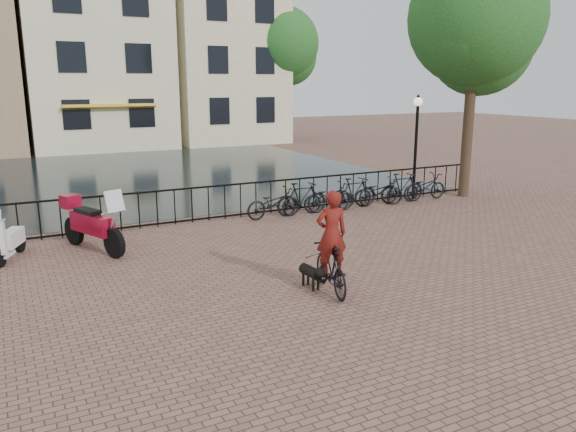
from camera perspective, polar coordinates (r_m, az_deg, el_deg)
name	(u,v)px	position (r m, az deg, el deg)	size (l,w,h in m)	color
ground	(370,322)	(9.68, 8.33, -10.65)	(100.00, 100.00, 0.00)	brown
canal_water	(137,175)	(25.29, -15.10, 4.08)	(20.00, 20.00, 0.00)	black
railing	(209,204)	(16.37, -8.07, 1.26)	(20.00, 0.05, 1.02)	black
canal_house_mid	(92,49)	(37.62, -19.30, 15.76)	(8.00, 9.50, 11.80)	beige
canal_house_right	(216,40)	(39.68, -7.37, 17.31)	(7.00, 9.00, 13.30)	#C6BA93
tree_near_right	(476,18)	(20.51, 18.57, 18.53)	(4.48, 4.48, 8.24)	black
tree_far_right	(282,44)	(38.31, -0.58, 17.11)	(4.76, 4.76, 8.76)	black
lamp_post	(417,130)	(19.34, 12.93, 8.54)	(0.30, 0.30, 3.45)	black
cyclist	(331,248)	(10.63, 4.41, -3.25)	(0.81, 1.76, 2.32)	black
dog	(311,275)	(11.02, 2.32, -6.01)	(0.31, 0.79, 0.52)	black
motorcycle	(92,218)	(14.01, -19.31, -0.17)	(1.38, 2.30, 1.62)	maroon
scooter	(8,231)	(14.12, -26.54, -1.38)	(0.93, 1.47, 1.32)	white
parked_bike_0	(274,203)	(16.52, -1.47, 1.31)	(0.60, 1.72, 0.90)	black
parked_bike_1	(302,199)	(16.93, 1.42, 1.78)	(0.47, 1.66, 1.00)	black
parked_bike_2	(329,197)	(17.41, 4.17, 1.91)	(0.60, 1.72, 0.90)	black
parked_bike_3	(354,193)	(17.91, 6.76, 2.34)	(0.47, 1.66, 1.00)	black
parked_bike_4	(379,192)	(18.46, 9.21, 2.44)	(0.60, 1.72, 0.90)	black
parked_bike_5	(402,188)	(19.02, 11.52, 2.81)	(0.47, 1.66, 1.00)	black
parked_bike_6	(424,187)	(19.63, 13.68, 2.89)	(0.60, 1.72, 0.90)	black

